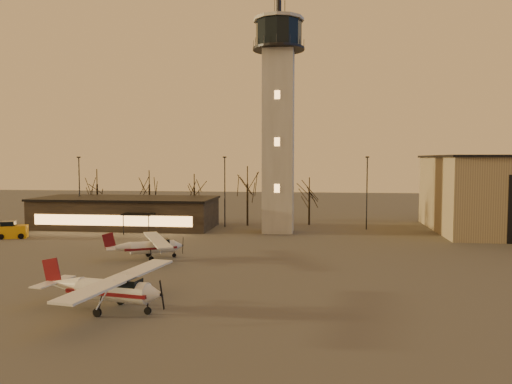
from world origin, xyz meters
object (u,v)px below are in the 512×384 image
terminal (126,212)px  cessna_rear (154,249)px  cessna_front (115,294)px  service_cart (12,232)px  control_tower (278,109)px

terminal → cessna_rear: size_ratio=2.61×
terminal → cessna_front: size_ratio=2.15×
service_cart → terminal: bearing=26.0°
control_tower → cessna_front: bearing=-102.0°
cessna_front → service_cart: size_ratio=3.15×
cessna_rear → service_cart: size_ratio=2.59×
control_tower → service_cart: size_ratio=8.67×
control_tower → terminal: control_tower is taller
cessna_rear → control_tower: bearing=34.2°
cessna_rear → terminal: bearing=91.1°
terminal → cessna_rear: (11.27, -21.34, -1.19)m
terminal → cessna_rear: terminal is taller
control_tower → cessna_front: (-7.64, -36.01, -15.21)m
terminal → cessna_front: terminal is taller
control_tower → cessna_rear: 26.93m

